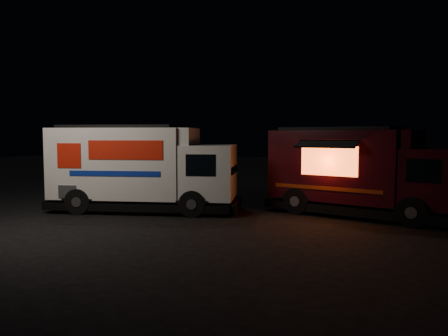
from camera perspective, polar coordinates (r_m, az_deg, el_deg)
ground at (r=14.44m, az=-7.63°, el=-6.53°), size 80.00×80.00×0.00m
white_truck at (r=15.84m, az=-10.28°, el=-0.02°), size 7.14×4.19×3.06m
red_truck at (r=15.35m, az=17.76°, el=-0.44°), size 6.75×3.62×2.98m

